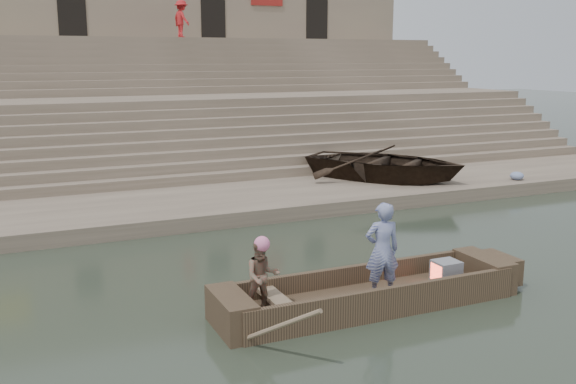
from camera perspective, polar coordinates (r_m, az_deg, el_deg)
ground at (r=11.70m, az=6.53°, el=-10.00°), size 120.00×120.00×0.00m
lower_landing at (r=18.66m, az=-5.98°, el=-1.04°), size 32.00×4.00×0.40m
mid_landing at (r=25.61m, az=-11.29°, el=5.01°), size 32.00×3.00×2.80m
upper_landing at (r=32.35m, az=-14.18°, el=8.39°), size 32.00×3.00×5.20m
ghat_steps at (r=27.21m, az=-12.12°, el=6.21°), size 32.00×11.00×5.20m
building_wall at (r=36.27m, az=-15.56°, el=13.40°), size 32.00×5.07×11.20m
main_rowboat at (r=11.70m, az=7.08°, el=-9.43°), size 5.00×1.30×0.22m
rowboat_trim at (r=11.73m, az=8.00°, el=-8.38°), size 6.04×2.63×1.88m
standing_man at (r=11.33m, az=8.27°, el=-5.08°), size 0.68×0.52×1.69m
rowing_man at (r=10.65m, az=-2.28°, el=-7.41°), size 0.65×0.55×1.21m
television at (r=12.49m, az=13.69°, el=-6.79°), size 0.46×0.42×0.40m
beached_rowboat at (r=21.35m, az=8.52°, el=2.52°), size 6.06×6.33×1.07m
pedestrian at (r=32.06m, az=-9.34°, el=14.77°), size 0.92×1.25×1.73m
cloth_bundles at (r=22.18m, az=14.46°, el=1.57°), size 3.62×2.71×0.26m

